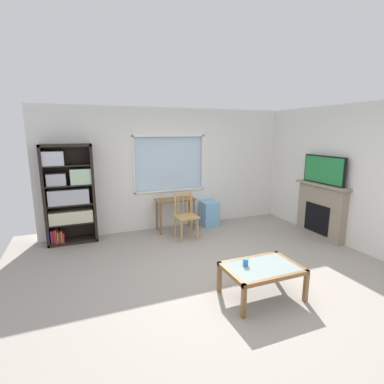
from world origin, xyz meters
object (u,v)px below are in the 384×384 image
at_px(coffee_table, 262,270).
at_px(plastic_drawer_unit, 209,213).
at_px(bookshelf, 68,194).
at_px(wooden_chair, 186,216).
at_px(sippy_cup, 246,262).
at_px(fireplace, 321,210).
at_px(tv, 324,170).
at_px(desk_under_window, 175,205).

bearing_deg(coffee_table, plastic_drawer_unit, 78.02).
xyz_separation_m(bookshelf, wooden_chair, (2.12, -0.62, -0.49)).
bearing_deg(sippy_cup, fireplace, 27.13).
bearing_deg(bookshelf, tv, -18.43).
height_order(wooden_chair, coffee_table, wooden_chair).
bearing_deg(sippy_cup, bookshelf, 126.09).
bearing_deg(wooden_chair, bookshelf, 163.67).
distance_m(bookshelf, plastic_drawer_unit, 2.98).
distance_m(plastic_drawer_unit, sippy_cup, 2.94).
bearing_deg(wooden_chair, fireplace, -20.02).
relative_size(wooden_chair, fireplace, 0.75).
bearing_deg(desk_under_window, plastic_drawer_unit, 3.48).
height_order(coffee_table, sippy_cup, sippy_cup).
bearing_deg(desk_under_window, sippy_cup, -89.68).
distance_m(bookshelf, tv, 4.93).
distance_m(wooden_chair, plastic_drawer_unit, 0.98).
distance_m(coffee_table, sippy_cup, 0.24).
height_order(plastic_drawer_unit, coffee_table, plastic_drawer_unit).
bearing_deg(coffee_table, tv, 30.90).
height_order(wooden_chair, sippy_cup, wooden_chair).
distance_m(plastic_drawer_unit, coffee_table, 2.98).
distance_m(plastic_drawer_unit, fireplace, 2.34).
relative_size(desk_under_window, coffee_table, 0.89).
distance_m(wooden_chair, coffee_table, 2.36).
xyz_separation_m(bookshelf, desk_under_window, (2.08, -0.11, -0.38)).
relative_size(wooden_chair, plastic_drawer_unit, 1.62).
height_order(bookshelf, coffee_table, bookshelf).
bearing_deg(fireplace, bookshelf, 161.63).
distance_m(bookshelf, desk_under_window, 2.12).
bearing_deg(plastic_drawer_unit, desk_under_window, -176.52).
xyz_separation_m(wooden_chair, sippy_cup, (-0.02, -2.25, 0.00)).
bearing_deg(plastic_drawer_unit, tv, -40.41).
relative_size(plastic_drawer_unit, fireplace, 0.46).
distance_m(desk_under_window, wooden_chair, 0.53).
bearing_deg(fireplace, sippy_cup, -152.87).
height_order(plastic_drawer_unit, fireplace, fireplace).
height_order(desk_under_window, fireplace, fireplace).
distance_m(fireplace, coffee_table, 2.79).
relative_size(bookshelf, wooden_chair, 2.09).
xyz_separation_m(wooden_chair, tv, (2.54, -0.93, 0.90)).
relative_size(tv, coffee_table, 1.03).
height_order(bookshelf, tv, bookshelf).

